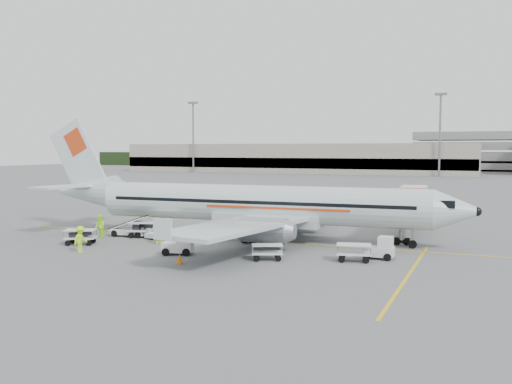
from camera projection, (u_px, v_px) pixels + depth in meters
ground at (247, 240)px, 46.49m from camera, size 360.00×360.00×0.00m
stripe_lead at (247, 240)px, 46.49m from camera, size 44.00×0.20×0.01m
stripe_cross at (409, 274)px, 33.75m from camera, size 0.20×20.00×0.01m
terminal_west at (295, 158)px, 181.14m from camera, size 110.00×22.00×9.00m
treeline at (439, 161)px, 207.33m from camera, size 300.00×3.00×6.00m
mast_west at (193, 138)px, 181.11m from camera, size 3.20×1.20×22.00m
mast_center at (440, 136)px, 152.35m from camera, size 3.20×1.20×22.00m
aircraft at (258, 179)px, 46.44m from camera, size 37.44×29.90×10.02m
jet_bridge at (409, 212)px, 49.20m from camera, size 3.47×15.49×4.04m
belt_loader at (130, 223)px, 48.37m from camera, size 4.33×1.85×2.30m
tug_fore at (379, 248)px, 38.50m from camera, size 2.01×1.16×1.55m
tug_mid at (178, 243)px, 40.10m from camera, size 2.39×1.79×1.64m
tug_aft at (160, 229)px, 47.27m from camera, size 2.29×2.29×1.59m
cart_loaded_a at (81, 237)px, 44.22m from camera, size 2.67×2.18×1.21m
cart_loaded_b at (144, 230)px, 47.88m from camera, size 2.81×2.05×1.32m
cart_empty_a at (267, 252)px, 38.10m from camera, size 2.37×1.95×1.07m
cart_empty_b at (354, 253)px, 37.62m from camera, size 2.48×1.77×1.17m
cone_port at (271, 222)px, 55.40m from camera, size 0.43×0.43×0.69m
cone_stbd at (179, 258)px, 36.95m from camera, size 0.41×0.41×0.66m
crew_a at (159, 232)px, 44.39m from camera, size 0.82×0.74×1.88m
crew_b at (100, 226)px, 47.85m from camera, size 1.16×1.08×1.91m
crew_c at (80, 239)px, 40.86m from camera, size 0.75×1.26×1.92m
crew_d at (159, 230)px, 45.83m from camera, size 1.21×0.91×1.90m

